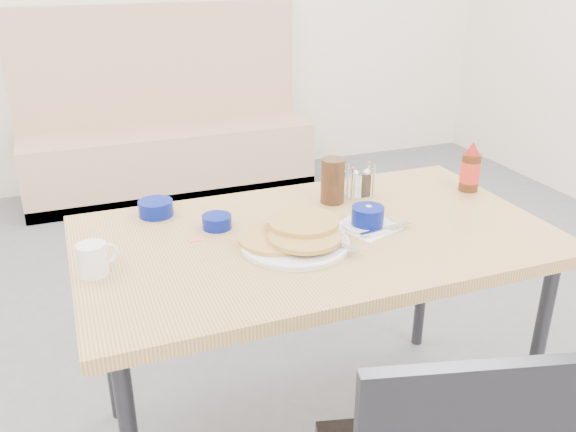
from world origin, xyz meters
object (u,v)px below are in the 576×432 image
object	(u,v)px
condiment_caddy	(360,185)
syrup_bottle	(470,169)
coffee_mug	(94,259)
pancake_plate	(295,237)
booth_bench	(168,140)
butter_bowl	(217,222)
creamer_bowl	(156,208)
amber_tumbler	(333,181)
grits_setting	(368,219)
dining_table	(316,251)

from	to	relation	value
condiment_caddy	syrup_bottle	world-z (taller)	syrup_bottle
coffee_mug	condiment_caddy	distance (m)	0.93
pancake_plate	booth_bench	bearing A→B (deg)	88.05
coffee_mug	butter_bowl	size ratio (longest dim) A/B	1.20
booth_bench	coffee_mug	distance (m)	2.67
creamer_bowl	amber_tumbler	size ratio (longest dim) A/B	0.73
grits_setting	coffee_mug	bearing A→B (deg)	-179.68
booth_bench	amber_tumbler	xyz separation A→B (m)	(0.15, -2.33, 0.49)
grits_setting	condiment_caddy	size ratio (longest dim) A/B	1.99
booth_bench	condiment_caddy	world-z (taller)	booth_bench
booth_bench	dining_table	xyz separation A→B (m)	(0.00, -2.53, 0.35)
creamer_bowl	syrup_bottle	distance (m)	1.08
syrup_bottle	amber_tumbler	bearing A→B (deg)	171.71
butter_bowl	amber_tumbler	bearing A→B (deg)	8.88
butter_bowl	syrup_bottle	bearing A→B (deg)	-0.44
booth_bench	grits_setting	world-z (taller)	booth_bench
dining_table	butter_bowl	bearing A→B (deg)	152.04
grits_setting	butter_bowl	distance (m)	0.46
butter_bowl	condiment_caddy	xyz separation A→B (m)	(0.53, 0.08, 0.02)
booth_bench	dining_table	distance (m)	2.56
dining_table	grits_setting	bearing A→B (deg)	-6.70
booth_bench	syrup_bottle	xyz separation A→B (m)	(0.64, -2.40, 0.49)
dining_table	condiment_caddy	bearing A→B (deg)	40.36
butter_bowl	pancake_plate	bearing A→B (deg)	-47.07
pancake_plate	grits_setting	xyz separation A→B (m)	(0.25, 0.03, 0.01)
syrup_bottle	creamer_bowl	bearing A→B (deg)	170.95
booth_bench	pancake_plate	size ratio (longest dim) A/B	6.05
syrup_bottle	grits_setting	bearing A→B (deg)	-162.20
booth_bench	creamer_bowl	xyz separation A→B (m)	(-0.42, -2.23, 0.43)
booth_bench	pancake_plate	bearing A→B (deg)	-91.95
grits_setting	butter_bowl	world-z (taller)	grits_setting
booth_bench	condiment_caddy	size ratio (longest dim) A/B	16.81
booth_bench	creamer_bowl	bearing A→B (deg)	-100.74
grits_setting	amber_tumbler	distance (m)	0.23
amber_tumbler	coffee_mug	bearing A→B (deg)	-163.66
dining_table	condiment_caddy	world-z (taller)	condiment_caddy
booth_bench	grits_setting	size ratio (longest dim) A/B	8.46
grits_setting	creamer_bowl	distance (m)	0.67
pancake_plate	butter_bowl	distance (m)	0.26
dining_table	syrup_bottle	world-z (taller)	syrup_bottle
syrup_bottle	pancake_plate	bearing A→B (deg)	-165.75
coffee_mug	pancake_plate	bearing A→B (deg)	-2.80
pancake_plate	syrup_bottle	distance (m)	0.75
creamer_bowl	grits_setting	bearing A→B (deg)	-28.91
creamer_bowl	butter_bowl	xyz separation A→B (m)	(0.16, -0.16, -0.00)
butter_bowl	amber_tumbler	world-z (taller)	amber_tumbler
butter_bowl	coffee_mug	bearing A→B (deg)	-155.94
pancake_plate	syrup_bottle	world-z (taller)	syrup_bottle
coffee_mug	creamer_bowl	size ratio (longest dim) A/B	0.98
condiment_caddy	creamer_bowl	bearing A→B (deg)	173.31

